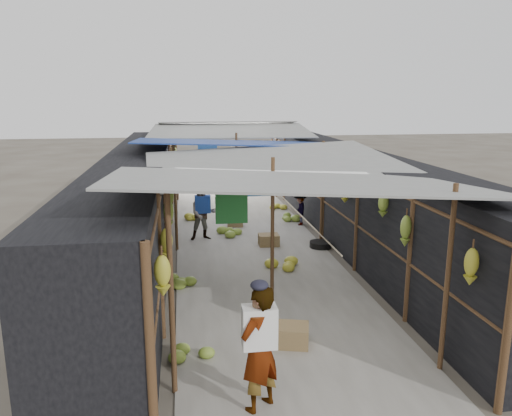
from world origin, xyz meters
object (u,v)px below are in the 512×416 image
vendor_elderly (259,349)px  shopper_blue (203,214)px  black_basin (320,245)px  vendor_seated (300,209)px  crate_near (291,336)px

vendor_elderly → shopper_blue: (-0.33, 7.32, -0.09)m
black_basin → shopper_blue: size_ratio=0.38×
vendor_elderly → vendor_seated: bearing=-145.4°
vendor_elderly → vendor_seated: vendor_elderly is taller
vendor_seated → black_basin: bearing=4.0°
crate_near → vendor_seated: 7.14m
shopper_blue → black_basin: bearing=-28.2°
black_basin → vendor_seated: (0.00, 2.20, 0.40)m
shopper_blue → vendor_seated: size_ratio=1.46×
black_basin → vendor_seated: vendor_seated is taller
black_basin → shopper_blue: 3.11m
black_basin → vendor_elderly: bearing=-112.0°
crate_near → black_basin: 5.04m
vendor_seated → crate_near: bearing=-10.5°
black_basin → vendor_elderly: vendor_elderly is taller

